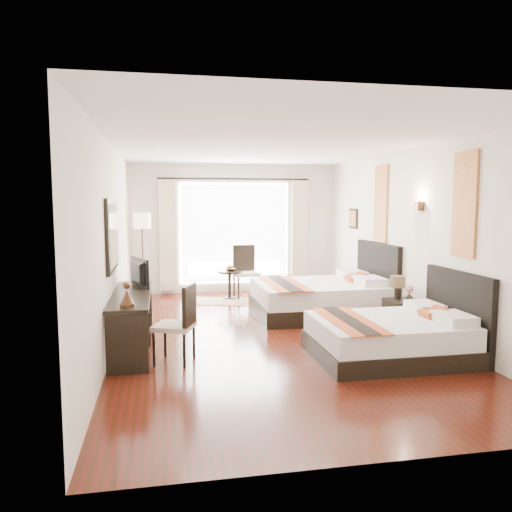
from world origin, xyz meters
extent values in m
cube|color=#361609|center=(0.00, 0.00, -0.01)|extent=(4.50, 7.50, 0.01)
cube|color=white|center=(0.00, 0.00, 2.79)|extent=(4.50, 7.50, 0.02)
cube|color=silver|center=(2.25, 0.00, 1.40)|extent=(0.01, 7.50, 2.80)
cube|color=silver|center=(-2.25, 0.00, 1.40)|extent=(0.01, 7.50, 2.80)
cube|color=silver|center=(0.00, 3.75, 1.40)|extent=(4.50, 0.01, 2.80)
cube|color=silver|center=(0.00, -3.75, 1.40)|extent=(4.50, 0.01, 2.80)
cube|color=white|center=(0.00, 3.73, 1.30)|extent=(2.40, 0.02, 2.20)
cube|color=white|center=(0.00, 3.67, 1.30)|extent=(2.30, 0.02, 2.10)
cube|color=beige|center=(-1.45, 3.63, 1.28)|extent=(0.35, 0.14, 2.35)
cube|color=beige|center=(1.45, 3.63, 1.28)|extent=(0.35, 0.14, 2.35)
cube|color=#8F3714|center=(2.23, -1.34, 1.95)|extent=(0.03, 0.50, 1.35)
cube|color=#8F3714|center=(2.23, 1.13, 1.95)|extent=(0.03, 0.50, 1.35)
cube|color=#442818|center=(2.19, -0.25, 1.92)|extent=(0.10, 0.14, 0.14)
cube|color=black|center=(-2.22, -0.29, 1.55)|extent=(0.04, 1.25, 0.95)
cube|color=white|center=(-2.19, -0.29, 1.55)|extent=(0.01, 1.12, 0.82)
cube|color=black|center=(1.23, -1.34, 0.11)|extent=(1.86, 1.46, 0.23)
cube|color=silver|center=(1.23, -1.34, 0.36)|extent=(1.80, 1.42, 0.27)
cube|color=black|center=(2.20, -1.34, 0.55)|extent=(0.08, 1.46, 1.09)
cube|color=#AB321B|center=(0.70, -1.34, 0.51)|extent=(0.50, 1.52, 0.02)
cube|color=black|center=(1.08, 1.13, 0.13)|extent=(2.16, 1.68, 0.26)
cube|color=silver|center=(1.08, 1.13, 0.42)|extent=(2.10, 1.64, 0.32)
cube|color=black|center=(2.20, 1.13, 0.63)|extent=(0.08, 1.68, 1.26)
cube|color=#AB321B|center=(0.48, 1.13, 0.59)|extent=(0.58, 1.74, 0.02)
cube|color=black|center=(1.98, -0.25, 0.25)|extent=(0.42, 0.53, 0.51)
cylinder|color=black|center=(1.95, -0.15, 0.59)|extent=(0.09, 0.09, 0.19)
cylinder|color=#433120|center=(1.95, -0.15, 0.78)|extent=(0.23, 0.23, 0.17)
imported|color=black|center=(2.01, -0.40, 0.57)|extent=(0.15, 0.15, 0.14)
cube|color=black|center=(-1.99, -0.29, 0.38)|extent=(0.50, 2.20, 0.76)
imported|color=black|center=(-1.97, 0.26, 0.96)|extent=(0.34, 0.71, 0.42)
cube|color=#B6A58C|center=(-1.45, -1.02, 0.45)|extent=(0.59, 0.59, 0.06)
cube|color=black|center=(-1.26, -1.09, 0.73)|extent=(0.20, 0.41, 0.50)
cylinder|color=black|center=(-1.96, 3.17, 0.02)|extent=(0.27, 0.27, 0.03)
cylinder|color=#442818|center=(-1.96, 3.17, 0.78)|extent=(0.03, 0.03, 1.50)
cylinder|color=#F5DDBF|center=(-1.96, 3.17, 1.61)|extent=(0.36, 0.36, 0.31)
cylinder|color=black|center=(-0.22, 2.95, 0.29)|extent=(0.50, 0.50, 0.57)
imported|color=#4A2E1A|center=(-0.20, 2.94, 0.60)|extent=(0.27, 0.27, 0.05)
cube|color=#B6A58C|center=(0.14, 2.99, 0.50)|extent=(0.54, 0.54, 0.07)
cube|color=black|center=(0.12, 3.22, 0.80)|extent=(0.47, 0.09, 0.56)
cube|color=tan|center=(-0.46, 2.67, 0.01)|extent=(1.35, 1.09, 0.01)
camera|label=1|loc=(-1.58, -7.12, 1.98)|focal=35.00mm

